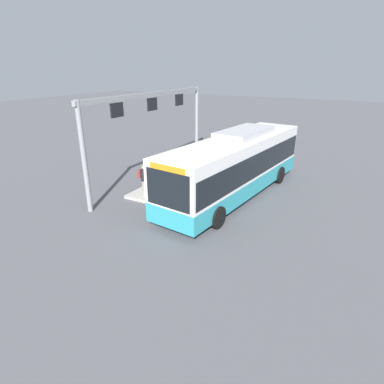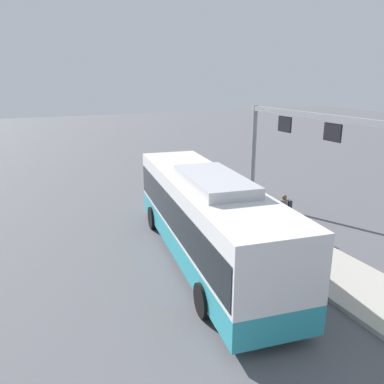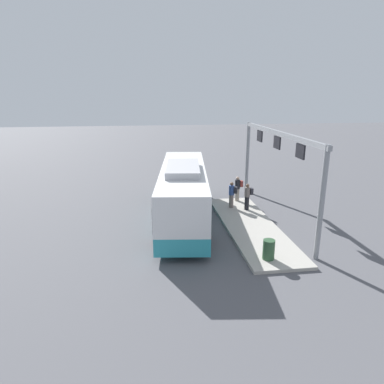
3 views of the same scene
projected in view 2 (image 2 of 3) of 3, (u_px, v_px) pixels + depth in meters
The scene contains 7 objects.
ground_plane at pixel (205, 260), 14.63m from camera, with size 120.00×120.00×0.00m, color #56565B.
platform_curb at pixel (312, 260), 14.45m from camera, with size 10.00×2.80×0.16m, color #B2ADA3.
bus_main at pixel (206, 214), 14.11m from camera, with size 11.30×3.86×3.46m.
person_boarding at pixel (257, 200), 18.25m from camera, with size 0.35×0.53×1.67m.
person_waiting_near at pixel (260, 211), 16.76m from camera, with size 0.51×0.60×1.67m.
person_waiting_mid at pixel (284, 212), 16.64m from camera, with size 0.36×0.54×1.67m.
platform_sign_gantry at pixel (331, 149), 15.42m from camera, with size 11.37×0.24×5.20m.
Camera 2 is at (-11.93, 5.92, 6.58)m, focal length 36.55 mm.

